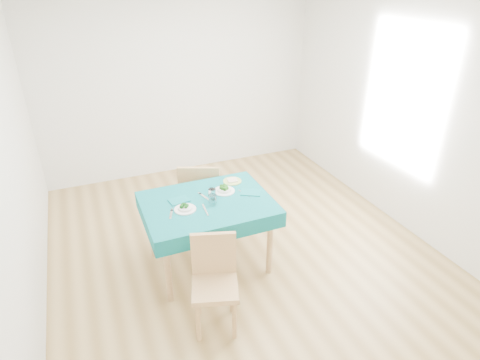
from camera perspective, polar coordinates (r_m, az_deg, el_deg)
name	(u,v)px	position (r m, az deg, el deg)	size (l,w,h in m)	color
room_shell	(240,134)	(3.91, 0.00, 6.50)	(4.02, 4.52, 2.73)	olive
table	(209,234)	(4.13, -4.48, -7.64)	(1.24, 0.94, 0.76)	#085A5E
chair_near	(215,283)	(3.41, -3.60, -14.43)	(0.38, 0.41, 0.94)	#AE8551
chair_far	(201,180)	(4.71, -5.57, -0.04)	(0.47, 0.51, 1.16)	#AE8551
bowl_near	(185,207)	(3.80, -7.82, -3.82)	(0.21, 0.21, 0.06)	white
bowl_far	(224,189)	(4.07, -2.27, -1.24)	(0.22, 0.22, 0.07)	white
fork_near	(171,214)	(3.76, -9.78, -4.83)	(0.02, 0.16, 0.00)	silver
knife_near	(205,210)	(3.79, -4.96, -4.24)	(0.02, 0.22, 0.00)	silver
fork_far	(205,197)	(4.00, -5.06, -2.38)	(0.02, 0.19, 0.00)	silver
knife_far	(244,193)	(4.05, 0.64, -1.92)	(0.01, 0.19, 0.00)	silver
napkin_near	(179,200)	(3.96, -8.66, -2.88)	(0.19, 0.13, 0.01)	#0C6568
napkin_far	(251,192)	(4.06, 1.53, -1.77)	(0.20, 0.14, 0.01)	#0C6568
tumbler_center	(212,193)	(3.96, -3.99, -1.92)	(0.08, 0.08, 0.10)	white
tumbler_side	(213,200)	(3.85, -3.91, -2.83)	(0.08, 0.08, 0.10)	white
side_plate	(232,181)	(4.28, -1.10, -0.16)	(0.20, 0.20, 0.01)	#ACC15E
bread_slice	(232,180)	(4.27, -1.10, -0.01)	(0.10, 0.10, 0.02)	beige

